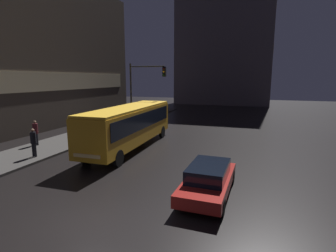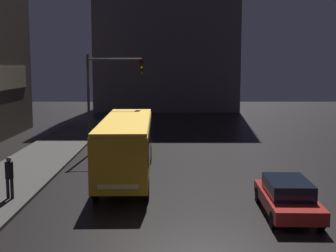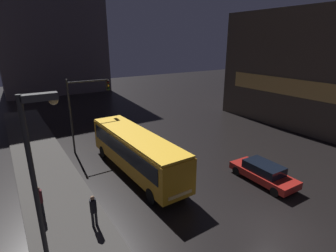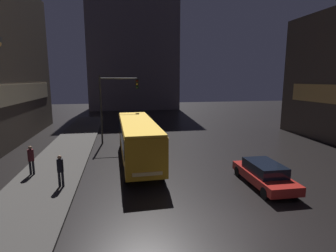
{
  "view_description": "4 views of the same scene",
  "coord_description": "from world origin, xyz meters",
  "px_view_note": "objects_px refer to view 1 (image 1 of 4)",
  "views": [
    {
      "loc": [
        5.36,
        -7.2,
        5.07
      ],
      "look_at": [
        -0.69,
        10.78,
        1.62
      ],
      "focal_mm": 28.0,
      "sensor_mm": 36.0,
      "label": 1
    },
    {
      "loc": [
        -1.11,
        -14.05,
        5.82
      ],
      "look_at": [
        -1.15,
        9.05,
        2.79
      ],
      "focal_mm": 50.0,
      "sensor_mm": 36.0,
      "label": 2
    },
    {
      "loc": [
        -10.86,
        -6.37,
        9.45
      ],
      "look_at": [
        1.18,
        12.23,
        2.2
      ],
      "focal_mm": 28.0,
      "sensor_mm": 36.0,
      "label": 3
    },
    {
      "loc": [
        -4.54,
        -9.39,
        6.06
      ],
      "look_at": [
        -0.79,
        10.56,
        2.47
      ],
      "focal_mm": 28.0,
      "sensor_mm": 36.0,
      "label": 4
    }
  ],
  "objects_px": {
    "bus_near": "(130,123)",
    "car_taxi": "(208,179)",
    "traffic_light_main": "(142,86)",
    "pedestrian_mid": "(35,131)",
    "pedestrian_near": "(33,140)"
  },
  "relations": [
    {
      "from": "car_taxi",
      "to": "pedestrian_mid",
      "type": "bearing_deg",
      "value": -14.97
    },
    {
      "from": "bus_near",
      "to": "traffic_light_main",
      "type": "height_order",
      "value": "traffic_light_main"
    },
    {
      "from": "pedestrian_mid",
      "to": "car_taxi",
      "type": "bearing_deg",
      "value": 66.11
    },
    {
      "from": "bus_near",
      "to": "car_taxi",
      "type": "height_order",
      "value": "bus_near"
    },
    {
      "from": "car_taxi",
      "to": "traffic_light_main",
      "type": "bearing_deg",
      "value": -53.52
    },
    {
      "from": "pedestrian_near",
      "to": "traffic_light_main",
      "type": "distance_m",
      "value": 11.41
    },
    {
      "from": "car_taxi",
      "to": "pedestrian_mid",
      "type": "distance_m",
      "value": 14.24
    },
    {
      "from": "bus_near",
      "to": "car_taxi",
      "type": "xyz_separation_m",
      "value": [
        6.81,
        -6.0,
        -1.17
      ]
    },
    {
      "from": "pedestrian_near",
      "to": "pedestrian_mid",
      "type": "distance_m",
      "value": 3.26
    },
    {
      "from": "pedestrian_near",
      "to": "car_taxi",
      "type": "bearing_deg",
      "value": 4.03
    },
    {
      "from": "bus_near",
      "to": "car_taxi",
      "type": "bearing_deg",
      "value": 137.34
    },
    {
      "from": "bus_near",
      "to": "pedestrian_near",
      "type": "xyz_separation_m",
      "value": [
        -4.61,
        -4.36,
        -0.68
      ]
    },
    {
      "from": "pedestrian_mid",
      "to": "traffic_light_main",
      "type": "relative_size",
      "value": 0.28
    },
    {
      "from": "bus_near",
      "to": "pedestrian_mid",
      "type": "xyz_separation_m",
      "value": [
        -6.84,
        -1.97,
        -0.65
      ]
    },
    {
      "from": "bus_near",
      "to": "traffic_light_main",
      "type": "relative_size",
      "value": 1.68
    }
  ]
}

